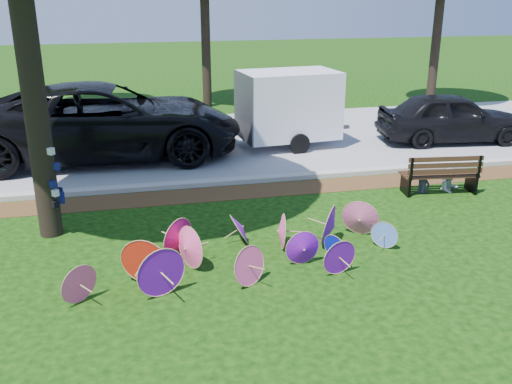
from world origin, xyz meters
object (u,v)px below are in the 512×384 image
person_left (425,172)px  person_right (451,169)px  black_van (106,121)px  cargo_trailer (289,104)px  park_bench (439,173)px  dark_pickup (452,117)px  parasol_pile (246,246)px

person_left → person_right: bearing=-14.4°
black_van → person_right: black_van is taller
black_van → cargo_trailer: (5.40, 0.06, 0.24)m
black_van → person_right: bearing=-119.0°
park_bench → person_left: 0.36m
park_bench → person_right: bearing=14.7°
cargo_trailer → black_van: bearing=174.7°
dark_pickup → cargo_trailer: 5.21m
parasol_pile → person_left: (4.91, 2.78, 0.15)m
dark_pickup → person_left: size_ratio=4.42×
person_left → cargo_trailer: bearing=98.2°
park_bench → person_right: person_right is taller
black_van → dark_pickup: 10.57m
dark_pickup → person_right: (-2.45, -4.20, -0.24)m
dark_pickup → cargo_trailer: (-5.15, 0.61, 0.51)m
parasol_pile → person_right: (5.61, 2.78, 0.17)m
black_van → person_left: 8.80m
black_van → parasol_pile: bearing=-160.3°
parasol_pile → person_left: 5.64m
cargo_trailer → person_left: 5.26m
person_right → dark_pickup: bearing=53.8°
person_right → park_bench: bearing=-177.7°
person_right → parasol_pile: bearing=-159.5°
parasol_pile → black_van: size_ratio=0.79×
parasol_pile → dark_pickup: dark_pickup is taller
black_van → park_bench: bearing=-120.4°
person_left → person_right: 0.70m
dark_pickup → park_bench: (-2.80, -4.25, -0.30)m
black_van → dark_pickup: bearing=-91.6°
cargo_trailer → park_bench: bearing=-70.2°
parasol_pile → black_van: black_van is taller
parasol_pile → cargo_trailer: size_ratio=2.12×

